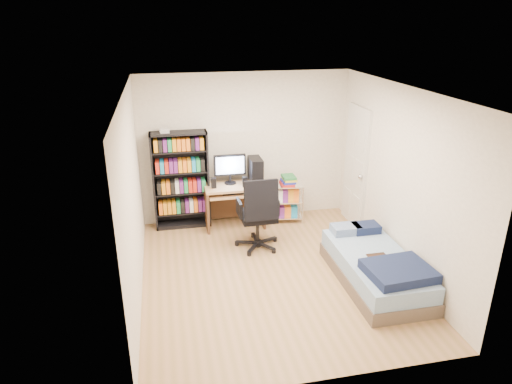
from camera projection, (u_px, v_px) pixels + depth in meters
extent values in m
cube|color=#A97D54|center=(272.00, 275.00, 6.28)|extent=(3.50, 4.00, 0.04)
cube|color=white|center=(275.00, 89.00, 5.36)|extent=(3.50, 4.00, 0.04)
cube|color=white|center=(245.00, 148.00, 7.67)|extent=(3.50, 0.04, 2.50)
cube|color=white|center=(329.00, 270.00, 3.98)|extent=(3.50, 0.04, 2.50)
cube|color=white|center=(131.00, 200.00, 5.49)|extent=(0.04, 4.00, 2.50)
cube|color=white|center=(401.00, 180.00, 6.16)|extent=(0.04, 4.00, 2.50)
cube|color=black|center=(181.00, 180.00, 7.45)|extent=(0.91, 0.30, 1.61)
cube|color=black|center=(183.00, 211.00, 7.65)|extent=(0.85, 0.28, 0.02)
cube|color=red|center=(183.00, 205.00, 7.60)|extent=(0.79, 0.24, 0.19)
cube|color=black|center=(182.00, 192.00, 7.53)|extent=(0.85, 0.28, 0.02)
cube|color=#1C8BC7|center=(181.00, 185.00, 7.47)|extent=(0.79, 0.24, 0.19)
cube|color=black|center=(180.00, 172.00, 7.40)|extent=(0.85, 0.28, 0.02)
cube|color=orange|center=(180.00, 165.00, 7.35)|extent=(0.79, 0.24, 0.19)
cube|color=black|center=(179.00, 151.00, 7.27)|extent=(0.85, 0.28, 0.02)
cube|color=#209350|center=(179.00, 144.00, 7.22)|extent=(0.79, 0.24, 0.19)
cube|color=silver|center=(165.00, 131.00, 7.11)|extent=(0.14, 0.13, 0.07)
cube|color=tan|center=(234.00, 186.00, 7.48)|extent=(0.97, 0.53, 0.04)
cube|color=#3B2B20|center=(207.00, 209.00, 7.52)|extent=(0.04, 0.53, 0.69)
cube|color=#3B2B20|center=(262.00, 204.00, 7.70)|extent=(0.04, 0.53, 0.69)
cube|color=#3B2B20|center=(232.00, 200.00, 7.83)|extent=(0.93, 0.03, 0.63)
cube|color=tan|center=(235.00, 194.00, 7.44)|extent=(0.87, 0.44, 0.02)
cube|color=black|center=(235.00, 193.00, 7.42)|extent=(0.43, 0.15, 0.02)
cube|color=black|center=(230.00, 165.00, 7.44)|extent=(0.52, 0.05, 0.35)
cube|color=#CCDCFF|center=(230.00, 165.00, 7.42)|extent=(0.46, 0.01, 0.29)
cube|color=black|center=(255.00, 171.00, 7.51)|extent=(0.19, 0.41, 0.43)
cube|color=black|center=(214.00, 183.00, 7.33)|extent=(0.08, 0.08, 0.16)
cube|color=black|center=(245.00, 182.00, 7.38)|extent=(0.08, 0.08, 0.16)
cylinder|color=black|center=(258.00, 229.00, 6.93)|extent=(0.05, 0.05, 0.41)
cube|color=black|center=(258.00, 216.00, 6.85)|extent=(0.53, 0.53, 0.09)
cube|color=black|center=(261.00, 200.00, 6.51)|extent=(0.50, 0.17, 0.60)
cube|color=black|center=(239.00, 208.00, 6.74)|extent=(0.05, 0.32, 0.24)
cube|color=black|center=(276.00, 205.00, 6.85)|extent=(0.05, 0.32, 0.24)
cylinder|color=white|center=(274.00, 207.00, 7.64)|extent=(0.02, 0.02, 0.67)
cylinder|color=white|center=(303.00, 206.00, 7.66)|extent=(0.02, 0.02, 0.67)
cylinder|color=white|center=(272.00, 199.00, 7.96)|extent=(0.02, 0.02, 0.67)
cylinder|color=white|center=(300.00, 198.00, 7.98)|extent=(0.02, 0.02, 0.67)
cube|color=white|center=(287.00, 215.00, 7.89)|extent=(0.53, 0.42, 0.02)
cube|color=white|center=(287.00, 200.00, 7.79)|extent=(0.53, 0.42, 0.02)
cube|color=white|center=(288.00, 185.00, 7.69)|extent=(0.53, 0.42, 0.02)
cube|color=maroon|center=(288.00, 180.00, 7.66)|extent=(0.25, 0.30, 0.15)
cube|color=brown|center=(374.00, 276.00, 6.06)|extent=(0.90, 1.80, 0.18)
cube|color=#84A4C5|center=(376.00, 263.00, 5.99)|extent=(0.86, 1.76, 0.22)
cube|color=#131C3C|center=(399.00, 271.00, 5.49)|extent=(0.81, 0.68, 0.13)
cube|color=#87A2BF|center=(346.00, 229.00, 6.56)|extent=(0.41, 0.27, 0.12)
cube|color=#131C3C|center=(366.00, 228.00, 6.60)|extent=(0.38, 0.27, 0.12)
cube|color=#3A1F12|center=(378.00, 257.00, 5.91)|extent=(0.25, 0.20, 0.01)
cube|color=silver|center=(356.00, 167.00, 7.47)|extent=(0.05, 0.80, 2.00)
sphere|color=silver|center=(360.00, 177.00, 7.19)|extent=(0.08, 0.08, 0.08)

